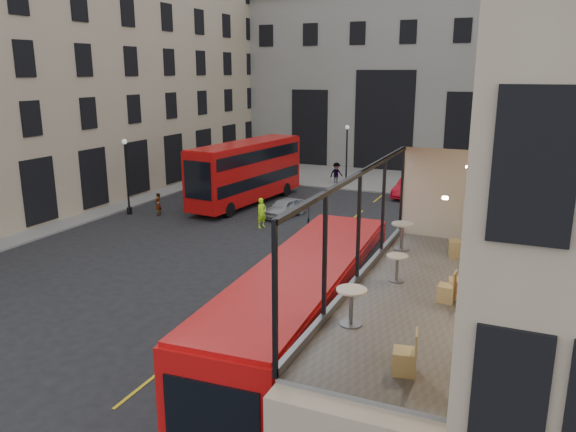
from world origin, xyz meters
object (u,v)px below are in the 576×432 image
at_px(car_c, 219,179).
at_px(cyclist, 262,213).
at_px(bicycle, 291,268).
at_px(cafe_table_mid, 397,264).
at_px(street_lamp_b, 346,159).
at_px(bus_near, 303,327).
at_px(bus_far, 247,169).
at_px(pedestrian_d, 448,192).
at_px(cafe_chair_d, 458,248).
at_px(pedestrian_c, 424,171).
at_px(cafe_table_far, 402,232).
at_px(car_b, 410,187).
at_px(cafe_chair_b, 459,287).
at_px(pedestrian_b, 336,174).
at_px(traffic_light_near, 308,226).
at_px(cafe_chair_a, 405,360).
at_px(traffic_light_far, 223,162).
at_px(cafe_chair_c, 447,292).
at_px(car_a, 284,208).
at_px(pedestrian_e, 158,204).
at_px(street_lamp_a, 127,181).
at_px(pedestrian_a, 229,175).
at_px(cafe_table_near, 351,301).

relative_size(car_c, cyclist, 2.23).
relative_size(bicycle, cafe_table_mid, 2.56).
xyz_separation_m(street_lamp_b, bicycle, (4.51, -23.02, -1.93)).
xyz_separation_m(bus_near, bus_far, (-13.92, 23.20, 0.10)).
bearing_deg(pedestrian_d, car_c, 62.75).
bearing_deg(cafe_chair_d, pedestrian_c, 101.27).
height_order(bus_near, pedestrian_d, bus_near).
xyz_separation_m(cyclist, pedestrian_c, (6.74, 20.40, -0.03)).
height_order(cafe_table_mid, cafe_table_far, cafe_table_far).
xyz_separation_m(car_b, cafe_chair_b, (7.31, -31.52, 4.08)).
relative_size(bus_near, cafe_table_mid, 16.53).
relative_size(bus_near, pedestrian_b, 5.84).
bearing_deg(cafe_table_far, traffic_light_near, 126.32).
distance_m(cafe_table_mid, cafe_chair_a, 4.63).
bearing_deg(car_b, traffic_light_far, -160.05).
bearing_deg(cafe_chair_c, cafe_chair_b, 56.02).
height_order(car_a, car_c, car_a).
bearing_deg(cafe_chair_d, car_b, 103.65).
relative_size(car_b, cafe_chair_c, 6.22).
xyz_separation_m(pedestrian_e, cafe_table_far, (20.28, -15.23, 4.35)).
height_order(bus_near, pedestrian_c, bus_near).
xyz_separation_m(car_a, pedestrian_b, (-0.37, 12.43, 0.34)).
bearing_deg(bicycle, bus_far, 22.58).
bearing_deg(cafe_table_mid, cafe_table_far, 99.63).
xyz_separation_m(car_a, pedestrian_c, (6.53, 17.23, 0.31)).
relative_size(street_lamp_a, pedestrian_c, 2.80).
bearing_deg(bus_near, pedestrian_c, 94.78).
relative_size(bicycle, pedestrian_e, 1.11).
distance_m(bicycle, cafe_table_far, 11.39).
distance_m(car_b, pedestrian_d, 3.39).
distance_m(traffic_light_near, car_b, 19.65).
bearing_deg(bus_near, cafe_chair_c, -18.00).
bearing_deg(cafe_chair_d, pedestrian_d, 97.91).
distance_m(car_a, pedestrian_b, 12.44).
bearing_deg(pedestrian_a, cafe_chair_c, -58.25).
xyz_separation_m(cafe_table_mid, cafe_chair_a, (1.16, -4.47, -0.21)).
height_order(traffic_light_far, street_lamp_a, street_lamp_a).
xyz_separation_m(car_b, cyclist, (-6.98, -13.00, 0.20)).
xyz_separation_m(traffic_light_near, cafe_chair_d, (8.08, -8.83, 2.45)).
relative_size(pedestrian_a, cafe_table_near, 2.04).
bearing_deg(car_a, bus_near, -51.35).
distance_m(street_lamp_b, cafe_chair_a, 40.18).
bearing_deg(bus_near, traffic_light_near, 110.61).
bearing_deg(street_lamp_b, pedestrian_a, -161.11).
xyz_separation_m(cafe_table_near, cafe_chair_a, (1.48, -1.52, -0.29)).
bearing_deg(pedestrian_c, street_lamp_a, 33.22).
bearing_deg(cyclist, cafe_table_far, -118.21).
height_order(traffic_light_far, pedestrian_e, traffic_light_far).
bearing_deg(cafe_chair_a, cafe_table_mid, 104.60).
xyz_separation_m(car_c, pedestrian_a, (0.29, 1.21, 0.20)).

